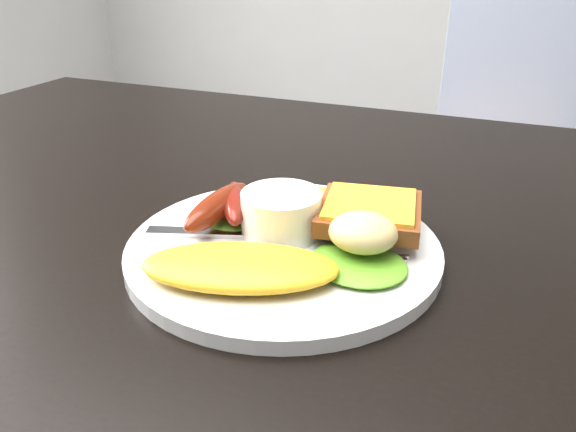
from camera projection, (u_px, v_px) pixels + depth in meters
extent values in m
cube|color=black|center=(247.00, 215.00, 0.59)|extent=(1.20, 0.80, 0.04)
cube|color=tan|center=(496.00, 162.00, 1.54)|extent=(0.44, 0.44, 0.05)
imported|color=navy|center=(266.00, 113.00, 1.27)|extent=(0.53, 0.41, 1.29)
cylinder|color=white|center=(283.00, 249.00, 0.47)|extent=(0.26, 0.26, 0.01)
ellipsoid|color=green|center=(235.00, 213.00, 0.51)|extent=(0.08, 0.08, 0.01)
ellipsoid|color=#49981E|center=(358.00, 263.00, 0.43)|extent=(0.10, 0.09, 0.01)
ellipsoid|color=yellow|center=(240.00, 267.00, 0.41)|extent=(0.16, 0.11, 0.02)
ellipsoid|color=maroon|center=(218.00, 206.00, 0.49)|extent=(0.03, 0.10, 0.02)
ellipsoid|color=maroon|center=(235.00, 202.00, 0.49)|extent=(0.06, 0.08, 0.02)
cylinder|color=white|center=(281.00, 215.00, 0.48)|extent=(0.08, 0.08, 0.04)
cube|color=brown|center=(338.00, 210.00, 0.51)|extent=(0.09, 0.09, 0.01)
cube|color=brown|center=(369.00, 213.00, 0.47)|extent=(0.10, 0.10, 0.01)
ellipsoid|color=beige|center=(363.00, 232.00, 0.43)|extent=(0.06, 0.05, 0.03)
cube|color=#ADAFB7|center=(242.00, 234.00, 0.48)|extent=(0.16, 0.07, 0.00)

